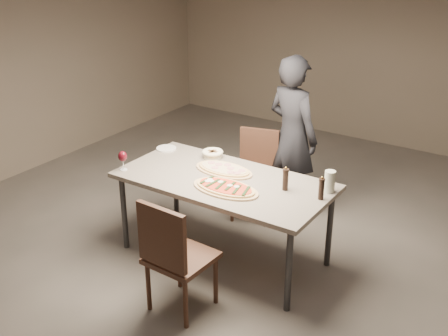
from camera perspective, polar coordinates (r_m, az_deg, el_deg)
The scene contains 14 objects.
room at distance 4.45m, azimuth -0.00°, elevation 6.50°, with size 7.00×7.00×7.00m.
dining_table at distance 4.71m, azimuth -0.00°, elevation -1.75°, with size 1.80×0.90×0.75m.
zucchini_pizza at distance 4.49m, azimuth 0.14°, elevation -2.02°, with size 0.58×0.32×0.05m.
ham_pizza at distance 4.83m, azimuth -0.01°, elevation -0.14°, with size 0.54×0.30×0.04m.
bread_basket at distance 5.10m, azimuth -1.17°, elevation 1.49°, with size 0.19×0.19×0.07m.
oil_dish at distance 4.81m, azimuth -0.28°, elevation -0.31°, with size 0.13×0.13×0.02m.
pepper_mill_left at distance 4.38m, azimuth 9.86°, elevation -2.06°, with size 0.05×0.05×0.19m.
pepper_mill_right at distance 4.49m, azimuth 6.26°, elevation -1.12°, with size 0.05×0.05×0.20m.
carafe at distance 4.51m, azimuth 10.69°, elevation -1.36°, with size 0.09×0.09×0.18m.
wine_glass at distance 4.89m, azimuth -10.26°, elevation 1.11°, with size 0.08×0.08×0.17m.
side_plate at distance 5.34m, azimuth -5.88°, elevation 1.99°, with size 0.19×0.19×0.01m.
chair_near at distance 4.12m, azimuth -5.18°, elevation -8.54°, with size 0.46×0.46×0.93m.
chair_far at distance 5.55m, azimuth 3.28°, elevation -0.06°, with size 0.50×0.50×0.87m.
diner at distance 5.51m, azimuth 6.95°, elevation 3.21°, with size 0.59×0.39×1.61m, color black.
Camera 1 is at (2.35, -3.55, 2.71)m, focal length 45.00 mm.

